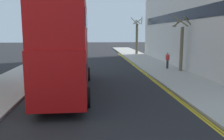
% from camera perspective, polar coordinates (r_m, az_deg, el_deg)
% --- Properties ---
extents(sidewalk_right, '(4.00, 80.00, 0.14)m').
position_cam_1_polar(sidewalk_right, '(18.96, 17.03, -2.53)').
color(sidewalk_right, '#ADA89E').
rests_on(sidewalk_right, ground).
extents(sidewalk_left, '(4.00, 80.00, 0.14)m').
position_cam_1_polar(sidewalk_left, '(18.57, -23.54, -3.13)').
color(sidewalk_left, '#ADA89E').
rests_on(sidewalk_left, ground).
extents(kerb_line_outer, '(0.10, 56.00, 0.01)m').
position_cam_1_polar(kerb_line_outer, '(16.43, 12.79, -4.35)').
color(kerb_line_outer, yellow).
rests_on(kerb_line_outer, ground).
extents(kerb_line_inner, '(0.10, 56.00, 0.01)m').
position_cam_1_polar(kerb_line_inner, '(16.38, 12.26, -4.37)').
color(kerb_line_inner, yellow).
rests_on(kerb_line_inner, ground).
extents(double_decker_bus_away, '(2.87, 10.83, 5.64)m').
position_cam_1_polar(double_decker_bus_away, '(15.00, -10.86, 6.14)').
color(double_decker_bus_away, '#B20F0F').
rests_on(double_decker_bus_away, ground).
extents(pedestrian_far, '(0.34, 0.22, 1.62)m').
position_cam_1_polar(pedestrian_far, '(24.42, 13.33, 2.33)').
color(pedestrian_far, '#2D2D38').
rests_on(pedestrian_far, sidewalk_right).
extents(street_tree_near, '(2.01, 2.04, 5.28)m').
position_cam_1_polar(street_tree_near, '(23.14, 16.61, 6.31)').
color(street_tree_near, '#6B6047').
rests_on(street_tree_near, sidewalk_right).
extents(street_tree_far, '(2.00, 1.85, 6.16)m').
position_cam_1_polar(street_tree_far, '(40.15, 6.07, 7.90)').
color(street_tree_far, '#6B6047').
rests_on(street_tree_far, sidewalk_right).
extents(townhouse_terrace_right, '(10.08, 28.00, 14.26)m').
position_cam_1_polar(townhouse_terrace_right, '(29.34, 24.59, 14.90)').
color(townhouse_terrace_right, silver).
rests_on(townhouse_terrace_right, ground).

